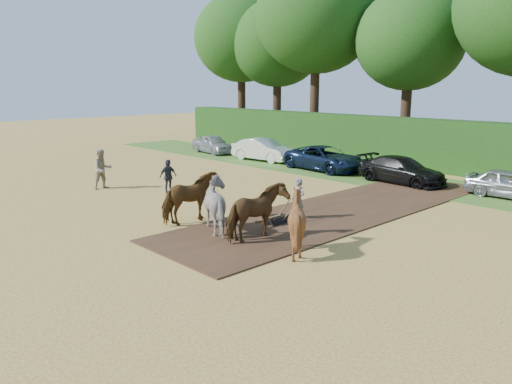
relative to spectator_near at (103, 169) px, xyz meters
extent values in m
plane|color=gold|center=(9.18, -1.84, -0.96)|extent=(120.00, 120.00, 0.00)
cube|color=#472D1C|center=(10.68, 5.16, -0.94)|extent=(4.50, 17.00, 0.05)
cube|color=#38601E|center=(9.18, 12.16, -0.95)|extent=(50.00, 5.00, 0.03)
cube|color=#14380F|center=(9.18, 16.66, 0.54)|extent=(46.00, 1.60, 3.00)
imported|color=#ADA688|center=(0.00, 0.00, 0.00)|extent=(0.81, 1.00, 1.92)
imported|color=#242731|center=(3.04, 1.75, -0.17)|extent=(0.42, 0.94, 1.59)
imported|color=brown|center=(7.96, -0.53, -0.03)|extent=(1.03, 2.22, 1.87)
imported|color=beige|center=(9.56, -0.38, -0.03)|extent=(1.87, 1.60, 1.87)
imported|color=brown|center=(11.16, -0.23, -0.03)|extent=(1.03, 2.22, 1.87)
imported|color=brown|center=(12.76, -0.09, -0.03)|extent=(1.52, 1.71, 1.87)
cube|color=black|center=(10.34, 1.63, -0.81)|extent=(0.32, 0.80, 0.31)
cube|color=brown|center=(10.34, 1.09, -0.65)|extent=(0.10, 1.25, 0.09)
cylinder|color=brown|center=(10.14, 2.11, -0.47)|extent=(0.19, 0.90, 0.66)
cylinder|color=brown|center=(10.53, 2.12, -0.47)|extent=(0.17, 0.90, 0.66)
imported|color=#999991|center=(10.33, 2.69, -0.18)|extent=(0.57, 0.38, 1.56)
imported|color=#A7A8AD|center=(-6.30, 11.85, -0.27)|extent=(4.19, 2.08, 1.37)
imported|color=white|center=(-1.10, 11.97, -0.22)|extent=(4.62, 2.00, 1.48)
imported|color=#121F39|center=(4.10, 11.97, -0.25)|extent=(5.34, 2.80, 1.43)
imported|color=black|center=(9.30, 11.78, -0.28)|extent=(4.83, 2.22, 1.37)
imported|color=#919599|center=(14.50, 12.20, -0.31)|extent=(3.87, 1.63, 1.31)
cylinder|color=#382616|center=(-11.82, 19.66, 1.96)|extent=(0.70, 0.70, 5.85)
ellipsoid|color=#163F11|center=(-11.82, 19.66, 8.04)|extent=(8.40, 8.40, 7.73)
cylinder|color=#382616|center=(-7.82, 20.16, 1.74)|extent=(0.70, 0.70, 5.40)
ellipsoid|color=#163F11|center=(-7.82, 20.16, 7.36)|extent=(7.80, 7.80, 7.18)
cylinder|color=#382616|center=(-2.82, 19.16, 2.30)|extent=(0.70, 0.70, 6.53)
ellipsoid|color=#163F11|center=(-2.82, 19.16, 9.01)|extent=(9.20, 9.20, 8.46)
cylinder|color=#382616|center=(4.18, 20.66, 1.63)|extent=(0.70, 0.70, 5.17)
ellipsoid|color=#163F11|center=(4.18, 20.66, 6.99)|extent=(7.40, 7.40, 6.81)
camera|label=1|loc=(22.50, -10.99, 4.06)|focal=35.00mm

